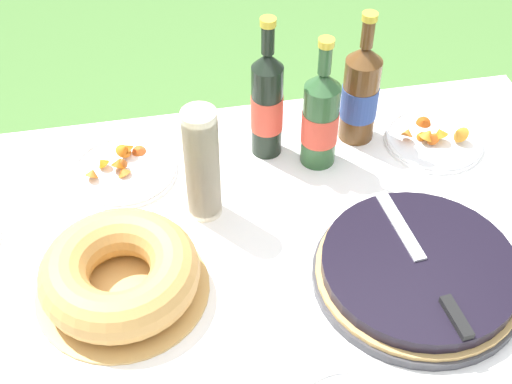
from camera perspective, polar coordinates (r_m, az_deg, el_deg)
name	(u,v)px	position (r m, az deg, el deg)	size (l,w,h in m)	color
garden_table	(255,290)	(1.47, -0.09, -7.83)	(1.54, 1.04, 0.71)	brown
tablecloth	(255,273)	(1.43, -0.10, -6.52)	(1.55, 1.05, 0.10)	white
berry_tart	(418,271)	(1.41, 12.84, -6.19)	(0.41, 0.41, 0.06)	#38383D
serving_knife	(428,271)	(1.37, 13.59, -6.15)	(0.06, 0.38, 0.01)	silver
bundt_cake	(120,274)	(1.37, -10.83, -6.47)	(0.33, 0.33, 0.10)	tan
cup_stack	(202,165)	(1.44, -4.33, 2.19)	(0.07, 0.07, 0.27)	beige
cider_bottle_green	(320,118)	(1.58, 5.17, 5.89)	(0.08, 0.08, 0.32)	#2D562D
cider_bottle_amber	(360,93)	(1.65, 8.34, 7.81)	(0.09, 0.09, 0.33)	brown
juice_bottle_red	(267,104)	(1.59, 0.89, 7.07)	(0.07, 0.07, 0.35)	black
snack_plate_right	(433,138)	(1.74, 14.01, 4.20)	(0.23, 0.23, 0.07)	white
snack_plate_far	(124,169)	(1.63, -10.54, 1.85)	(0.24, 0.24, 0.06)	white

